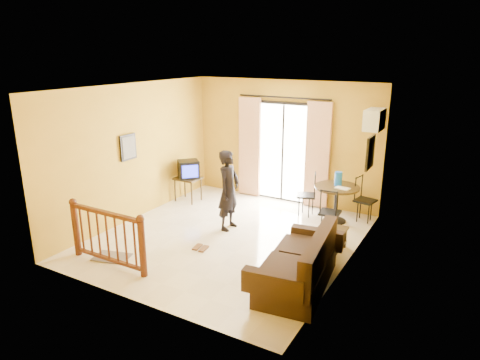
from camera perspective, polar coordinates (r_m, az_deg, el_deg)
The scene contains 19 objects.
ground at distance 8.22m, azimuth -1.58°, elevation -7.65°, with size 5.00×5.00×0.00m, color beige.
room_shell at distance 7.67m, azimuth -1.68°, elevation 4.01°, with size 5.00×5.00×5.00m.
balcony_door at distance 9.89m, azimuth 5.71°, elevation 3.80°, with size 2.25×0.14×2.46m.
tv_table at distance 10.07m, azimuth -6.97°, elevation -0.09°, with size 0.57×0.47×0.57m.
television at distance 9.97m, azimuth -6.88°, elevation 1.43°, with size 0.61×0.61×0.41m.
picture_left at distance 8.89m, azimuth -14.69°, elevation 4.25°, with size 0.05×0.42×0.52m.
dining_table at distance 8.96m, azimuth 12.76°, elevation -1.79°, with size 0.92×0.92×0.76m.
water_jug at distance 8.93m, azimuth 12.98°, elevation 0.16°, with size 0.15×0.15×0.29m, color blue.
serving_tray at distance 8.78m, azimuth 13.51°, elevation -1.07°, with size 0.28×0.18×0.02m, color beige.
dining_chairs at distance 9.06m, azimuth 12.18°, elevation -5.64°, with size 1.67×1.48×0.95m.
air_conditioner at distance 8.61m, azimuth 17.45°, elevation 7.70°, with size 0.31×0.60×0.40m.
botanical_print at distance 8.05m, azimuth 16.96°, elevation 3.52°, with size 0.05×0.50×0.60m.
coffee_table at distance 7.65m, azimuth 11.60°, elevation -7.79°, with size 0.49×0.89×0.40m.
bowl at distance 7.58m, azimuth 11.68°, elevation -6.66°, with size 0.20×0.20×0.06m, color brown.
sofa at distance 6.54m, azimuth 8.11°, elevation -11.38°, with size 1.06×1.95×0.88m.
standing_person at distance 8.35m, azimuth -1.52°, elevation -1.38°, with size 0.58×0.38×1.59m, color black.
stair_balustrade at distance 7.32m, azimuth -17.32°, elevation -6.81°, with size 1.63×0.13×1.04m.
doormat at distance 7.78m, azimuth -16.72°, elevation -9.82°, with size 0.60×0.40×0.02m, color #62574E.
sandals at distance 7.80m, azimuth -5.29°, elevation -8.99°, with size 0.28×0.26×0.03m.
Camera 1 is at (3.90, -6.38, 3.41)m, focal length 32.00 mm.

